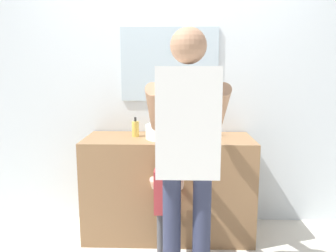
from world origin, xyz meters
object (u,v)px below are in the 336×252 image
Objects in this scene: soap_bottle at (135,129)px; toothbrush_cup at (209,130)px; adult_parent at (187,138)px; child_toddler at (167,198)px.

toothbrush_cup is at bearing 0.62° from soap_bottle.
adult_parent is at bearing -60.36° from soap_bottle.
toothbrush_cup is 0.70m from child_toddler.
toothbrush_cup is 0.77m from adult_parent.
soap_bottle is (-0.62, -0.01, 0.01)m from toothbrush_cup.
toothbrush_cup is 0.26× the size of child_toddler.
toothbrush_cup is at bearing 74.66° from adult_parent.
toothbrush_cup is 0.12× the size of adult_parent.
soap_bottle is at bearing -179.38° from toothbrush_cup.
toothbrush_cup reaches higher than soap_bottle.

